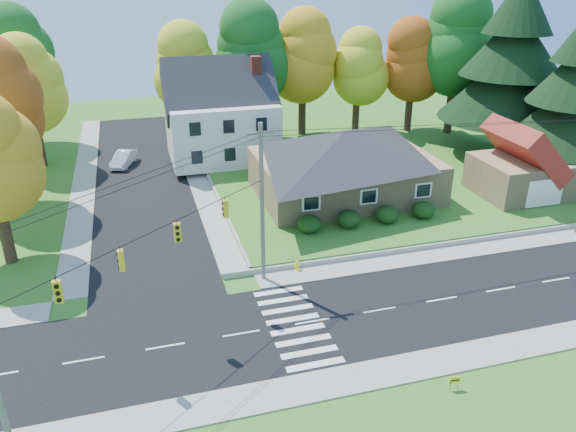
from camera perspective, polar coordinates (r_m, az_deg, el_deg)
name	(u,v)px	position (r m, az deg, el deg)	size (l,w,h in m)	color
ground	(312,322)	(31.49, 2.51, -10.67)	(120.00, 120.00, 0.00)	#3D7923
road_main	(313,321)	(31.49, 2.51, -10.66)	(90.00, 8.00, 0.02)	black
road_cross	(141,177)	(53.51, -14.68, 3.85)	(8.00, 44.00, 0.02)	black
sidewalk_north	(288,276)	(35.48, -0.05, -6.16)	(90.00, 2.00, 0.08)	#9C9A90
sidewalk_south	(346,380)	(27.78, 5.89, -16.27)	(90.00, 2.00, 0.08)	#9C9A90
lawn	(374,171)	(53.24, 8.71, 4.55)	(30.00, 30.00, 0.50)	#3D7923
ranch_house	(345,162)	(46.03, 5.78, 5.50)	(14.60, 10.60, 5.40)	tan
colonial_house	(222,117)	(54.74, -6.77, 9.96)	(10.40, 8.40, 9.60)	silver
garage	(523,167)	(49.79, 22.73, 4.65)	(7.30, 6.30, 4.60)	tan
hedge_row	(368,217)	(41.33, 8.14, -0.06)	(10.70, 1.70, 1.27)	#163A10
traffic_infrastructure	(304,228)	(29.95, 1.60, -1.19)	(38.10, 10.66, 10.00)	#666059
tree_lot_0	(190,68)	(59.53, -9.97, 14.61)	(6.72, 6.72, 12.51)	#3F2A19
tree_lot_1	(249,54)	(59.30, -3.96, 16.14)	(7.84, 7.84, 14.60)	#3F2A19
tree_lot_2	(303,56)	(61.88, 1.50, 15.92)	(7.28, 7.28, 13.56)	#3F2A19
tree_lot_3	(358,68)	(63.21, 7.14, 14.73)	(6.16, 6.16, 11.47)	#3F2A19
tree_lot_4	(413,60)	(64.79, 12.60, 15.17)	(6.72, 6.72, 12.51)	#3F2A19
tree_lot_5	(458,43)	(64.82, 16.87, 16.50)	(8.40, 8.40, 15.64)	#3F2A19
conifer_east_a	(512,63)	(58.99, 21.78, 14.27)	(12.80, 12.80, 16.96)	#3F2A19
tree_west_2	(28,85)	(57.93, -24.87, 12.00)	(6.72, 6.72, 12.51)	#3F2A19
tree_west_3	(15,58)	(65.84, -25.99, 14.23)	(7.84, 7.84, 14.60)	#3F2A19
white_car	(124,159)	(56.82, -16.37, 5.60)	(1.47, 4.20, 1.38)	silver
fire_hydrant	(297,266)	(36.04, 0.93, -5.11)	(0.40, 0.31, 0.70)	yellow
yard_sign	(455,380)	(28.01, 16.59, -15.72)	(0.56, 0.10, 0.70)	black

